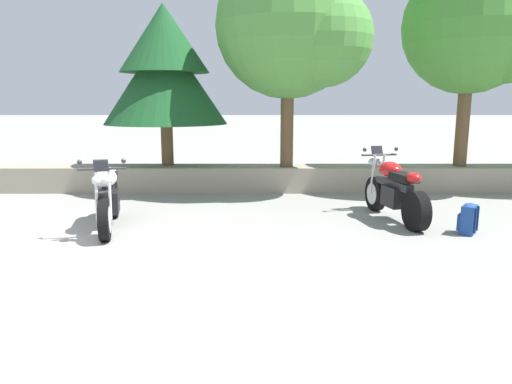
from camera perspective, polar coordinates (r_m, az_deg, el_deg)
ground_plane at (r=6.75m, az=-25.16°, el=-7.35°), size 120.00×120.00×0.00m
stone_wall at (r=11.10m, az=-14.87°, el=1.58°), size 36.00×0.80×0.55m
motorcycle_white_near_left at (r=7.85m, az=-17.16°, el=-0.69°), size 0.82×2.05×1.18m
motorcycle_red_centre at (r=8.40m, az=16.01°, el=0.10°), size 0.79×2.05×1.18m
rider_backpack at (r=7.91m, az=23.81°, el=-2.85°), size 0.34×0.35×0.47m
pine_tree_far_left at (r=10.97m, az=-10.77°, el=14.32°), size 2.70×2.70×3.48m
leafy_tree_mid_left at (r=10.55m, az=4.69°, el=18.78°), size 3.20×3.05×4.50m
leafy_tree_mid_right at (r=11.59m, az=24.82°, el=17.07°), size 2.95×2.81×4.37m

